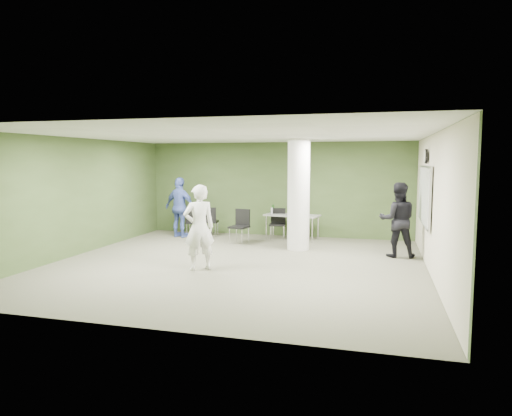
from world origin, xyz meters
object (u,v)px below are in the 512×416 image
(man_black, at_px, (398,220))
(folding_table, at_px, (291,216))
(man_blue, at_px, (180,207))
(chair_back_left, at_px, (193,220))
(woman_white, at_px, (199,227))

(man_black, bearing_deg, folding_table, -34.88)
(man_blue, bearing_deg, chair_back_left, -124.64)
(man_black, height_order, man_blue, man_blue)
(woman_white, height_order, man_blue, woman_white)
(woman_white, bearing_deg, chair_back_left, -101.78)
(man_black, bearing_deg, woman_white, 26.00)
(chair_back_left, height_order, man_blue, man_blue)
(man_black, bearing_deg, chair_back_left, -19.21)
(man_black, xyz_separation_m, man_blue, (-6.08, 1.22, 0.01))
(folding_table, height_order, woman_white, woman_white)
(chair_back_left, xyz_separation_m, man_black, (5.79, -1.47, 0.40))
(folding_table, height_order, chair_back_left, folding_table)
(folding_table, bearing_deg, chair_back_left, -166.96)
(folding_table, height_order, man_blue, man_blue)
(folding_table, bearing_deg, man_blue, -162.78)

